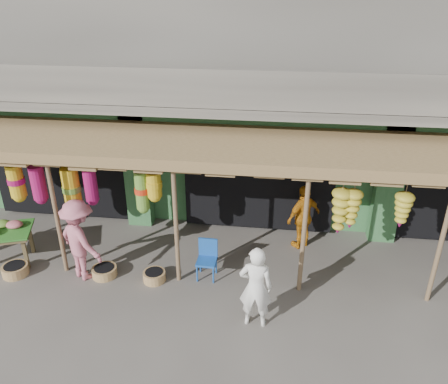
# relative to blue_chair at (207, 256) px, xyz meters

# --- Properties ---
(ground) EXTENTS (80.00, 80.00, 0.00)m
(ground) POSITION_rel_blue_chair_xyz_m (0.93, -0.03, -0.47)
(ground) COLOR #514C47
(ground) RESTS_ON ground
(building) EXTENTS (16.40, 6.80, 7.00)m
(building) POSITION_rel_blue_chair_xyz_m (0.93, 4.83, 2.90)
(building) COLOR gray
(building) RESTS_ON ground
(awning) EXTENTS (14.00, 2.70, 2.79)m
(awning) POSITION_rel_blue_chair_xyz_m (0.78, 0.77, 2.10)
(awning) COLOR brown
(awning) RESTS_ON ground
(blue_chair) EXTENTS (0.41, 0.42, 0.84)m
(blue_chair) POSITION_rel_blue_chair_xyz_m (0.00, 0.00, 0.00)
(blue_chair) COLOR #194EA5
(blue_chair) RESTS_ON ground
(basket_left) EXTENTS (0.61, 0.61, 0.23)m
(basket_left) POSITION_rel_blue_chair_xyz_m (-4.08, -0.53, -0.36)
(basket_left) COLOR olive
(basket_left) RESTS_ON ground
(basket_mid) EXTENTS (0.65, 0.65, 0.20)m
(basket_mid) POSITION_rel_blue_chair_xyz_m (-2.17, -0.31, -0.37)
(basket_mid) COLOR #9C7646
(basket_mid) RESTS_ON ground
(basket_right) EXTENTS (0.60, 0.60, 0.21)m
(basket_right) POSITION_rel_blue_chair_xyz_m (-1.07, -0.34, -0.36)
(basket_right) COLOR #A4854C
(basket_right) RESTS_ON ground
(person_front) EXTENTS (0.60, 0.40, 1.62)m
(person_front) POSITION_rel_blue_chair_xyz_m (1.09, -1.33, 0.34)
(person_front) COLOR white
(person_front) RESTS_ON ground
(person_vendor) EXTENTS (0.95, 0.88, 1.57)m
(person_vendor) POSITION_rel_blue_chair_xyz_m (2.01, 1.43, 0.31)
(person_vendor) COLOR #BF7011
(person_vendor) RESTS_ON ground
(person_shopper) EXTENTS (1.33, 1.16, 1.78)m
(person_shopper) POSITION_rel_blue_chair_xyz_m (-2.57, -0.37, 0.42)
(person_shopper) COLOR #C26779
(person_shopper) RESTS_ON ground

